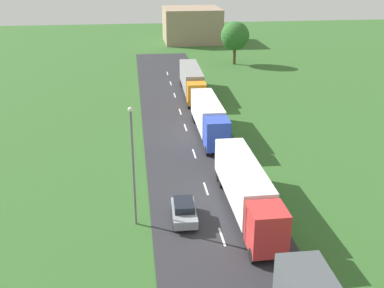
{
  "coord_description": "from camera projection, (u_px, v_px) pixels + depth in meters",
  "views": [
    {
      "loc": [
        -5.84,
        -2.05,
        19.1
      ],
      "look_at": [
        -0.66,
        38.85,
        2.51
      ],
      "focal_mm": 44.55,
      "sensor_mm": 36.0,
      "label": 1
    }
  ],
  "objects": [
    {
      "name": "truck_fourth",
      "position": [
        192.0,
        80.0,
        68.07
      ],
      "size": [
        2.87,
        14.16,
        3.72
      ],
      "color": "orange",
      "rests_on": "road"
    },
    {
      "name": "lamppost_second",
      "position": [
        133.0,
        162.0,
        34.22
      ],
      "size": [
        0.36,
        0.36,
        9.27
      ],
      "color": "slate",
      "rests_on": "ground"
    },
    {
      "name": "truck_second",
      "position": [
        246.0,
        189.0,
        36.74
      ],
      "size": [
        2.57,
        13.78,
        3.68
      ],
      "color": "red",
      "rests_on": "road"
    },
    {
      "name": "truck_third",
      "position": [
        209.0,
        117.0,
        52.83
      ],
      "size": [
        2.52,
        12.66,
        3.72
      ],
      "color": "blue",
      "rests_on": "road"
    },
    {
      "name": "road",
      "position": [
        228.0,
        256.0,
        32.24
      ],
      "size": [
        10.0,
        140.0,
        0.06
      ],
      "primitive_type": "cube",
      "color": "#2B2B30",
      "rests_on": "ground"
    },
    {
      "name": "distant_building",
      "position": [
        192.0,
        25.0,
        108.93
      ],
      "size": [
        12.61,
        12.63,
        7.56
      ],
      "primitive_type": "cube",
      "color": "#9E846B",
      "rests_on": "ground"
    },
    {
      "name": "car_fourth",
      "position": [
        184.0,
        211.0,
        36.17
      ],
      "size": [
        1.9,
        3.96,
        1.54
      ],
      "color": "#8C939E",
      "rests_on": "road"
    },
    {
      "name": "tree_pine",
      "position": [
        235.0,
        36.0,
        85.94
      ],
      "size": [
        5.15,
        5.15,
        7.75
      ],
      "color": "#513823",
      "rests_on": "ground"
    }
  ]
}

